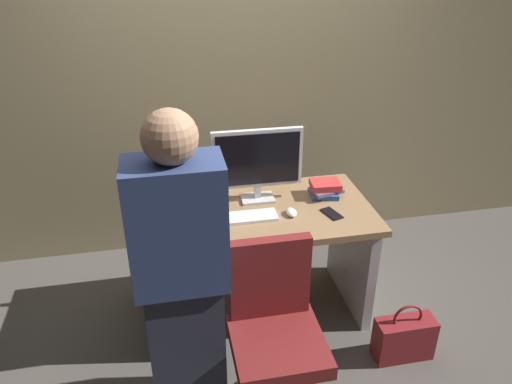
{
  "coord_description": "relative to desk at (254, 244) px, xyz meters",
  "views": [
    {
      "loc": [
        -0.49,
        -2.49,
        2.21
      ],
      "look_at": [
        0.0,
        -0.05,
        0.9
      ],
      "focal_mm": 34.74,
      "sensor_mm": 36.0,
      "label": 1
    }
  ],
  "objects": [
    {
      "name": "cup_near_keyboard",
      "position": [
        -0.46,
        -0.18,
        0.29
      ],
      "size": [
        0.08,
        0.08,
        0.1
      ],
      "primitive_type": "cylinder",
      "color": "silver",
      "rests_on": "desk"
    },
    {
      "name": "book_stack",
      "position": [
        0.47,
        0.1,
        0.28
      ],
      "size": [
        0.21,
        0.18,
        0.09
      ],
      "color": "#3359A5",
      "rests_on": "desk"
    },
    {
      "name": "cell_phone",
      "position": [
        0.43,
        -0.13,
        0.24
      ],
      "size": [
        0.11,
        0.16,
        0.01
      ],
      "primitive_type": "cube",
      "rotation": [
        0.0,
        0.0,
        0.3
      ],
      "color": "black",
      "rests_on": "desk"
    },
    {
      "name": "cup_by_monitor",
      "position": [
        -0.41,
        0.14,
        0.29
      ],
      "size": [
        0.07,
        0.07,
        0.1
      ],
      "primitive_type": "cylinder",
      "color": "white",
      "rests_on": "desk"
    },
    {
      "name": "handbag",
      "position": [
        0.77,
        -0.57,
        -0.38
      ],
      "size": [
        0.34,
        0.14,
        0.38
      ],
      "color": "maroon",
      "rests_on": "ground"
    },
    {
      "name": "office_chair",
      "position": [
        -0.04,
        -0.74,
        -0.09
      ],
      "size": [
        0.52,
        0.52,
        0.94
      ],
      "color": "black",
      "rests_on": "ground"
    },
    {
      "name": "person_at_desk",
      "position": [
        -0.47,
        -0.73,
        0.33
      ],
      "size": [
        0.4,
        0.24,
        1.64
      ],
      "color": "#262838",
      "rests_on": "ground"
    },
    {
      "name": "monitor",
      "position": [
        0.04,
        0.13,
        0.49
      ],
      "size": [
        0.54,
        0.14,
        0.46
      ],
      "color": "silver",
      "rests_on": "desk"
    },
    {
      "name": "desk",
      "position": [
        0.0,
        0.0,
        0.0
      ],
      "size": [
        1.4,
        0.75,
        0.75
      ],
      "color": "#93704C",
      "rests_on": "ground"
    },
    {
      "name": "wall_back",
      "position": [
        0.0,
        0.94,
        0.99
      ],
      "size": [
        6.4,
        0.1,
        3.0
      ],
      "primitive_type": "cube",
      "color": "#8C7F5B",
      "rests_on": "ground"
    },
    {
      "name": "ground_plane",
      "position": [
        0.0,
        0.0,
        -0.51
      ],
      "size": [
        9.0,
        9.0,
        0.0
      ],
      "primitive_type": "plane",
      "color": "#4C4742"
    },
    {
      "name": "keyboard",
      "position": [
        -0.1,
        -0.08,
        0.25
      ],
      "size": [
        0.43,
        0.13,
        0.02
      ],
      "primitive_type": "cube",
      "rotation": [
        0.0,
        0.0,
        -0.01
      ],
      "color": "white",
      "rests_on": "desk"
    },
    {
      "name": "mouse",
      "position": [
        0.2,
        -0.09,
        0.25
      ],
      "size": [
        0.06,
        0.1,
        0.03
      ],
      "primitive_type": "ellipsoid",
      "color": "white",
      "rests_on": "desk"
    }
  ]
}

